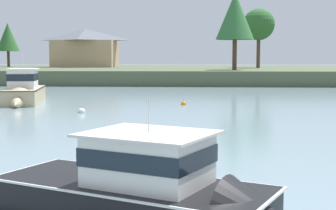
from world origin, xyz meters
name	(u,v)px	position (x,y,z in m)	size (l,w,h in m)	color
far_shore_bank	(161,73)	(0.00, 89.76, 1.01)	(251.22, 56.18, 2.03)	#4C563D
cruiser_black	(163,204)	(6.70, 7.10, 0.49)	(7.89, 5.32, 3.85)	black
cruiser_sand	(23,96)	(-7.18, 36.69, 0.68)	(4.37, 9.65, 5.12)	tan
mooring_buoy_orange	(184,104)	(6.15, 36.61, 0.07)	(0.42, 0.42, 0.47)	orange
mooring_buoy_white	(81,112)	(-0.69, 30.07, 0.09)	(0.52, 0.52, 0.57)	white
shore_tree_inland_c	(259,25)	(17.56, 85.70, 9.53)	(5.55, 5.55, 10.34)	brown
shore_tree_center_left	(8,37)	(-29.70, 91.63, 7.71)	(4.41, 4.41, 8.42)	brown
shore_tree_far_left	(235,16)	(12.41, 70.10, 9.76)	(5.55, 5.55, 11.19)	brown
cottage_hillside	(85,47)	(-14.40, 90.83, 5.75)	(12.41, 8.93, 7.21)	tan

